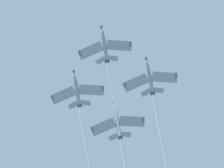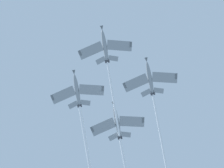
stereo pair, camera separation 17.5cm
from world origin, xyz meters
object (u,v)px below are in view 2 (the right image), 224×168
object	(u,v)px
jet_right_wing	(81,114)
jet_slot	(120,140)
jet_left_wing	(152,92)
jet_lead	(107,59)

from	to	relation	value
jet_right_wing	jet_slot	world-z (taller)	jet_right_wing
jet_left_wing	jet_right_wing	world-z (taller)	jet_right_wing
jet_left_wing	jet_slot	world-z (taller)	jet_left_wing
jet_right_wing	jet_left_wing	bearing A→B (deg)	147.66
jet_lead	jet_left_wing	world-z (taller)	jet_lead
jet_slot	jet_left_wing	bearing A→B (deg)	109.54
jet_right_wing	jet_slot	xyz separation A→B (m)	(-16.04, -4.72, -3.17)
jet_lead	jet_left_wing	size ratio (longest dim) A/B	0.99
jet_left_wing	jet_right_wing	size ratio (longest dim) A/B	0.95
jet_right_wing	jet_slot	bearing A→B (deg)	-163.60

